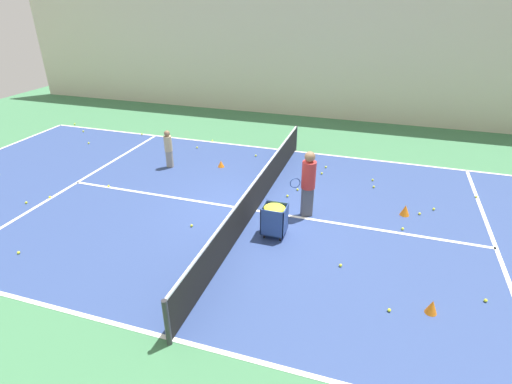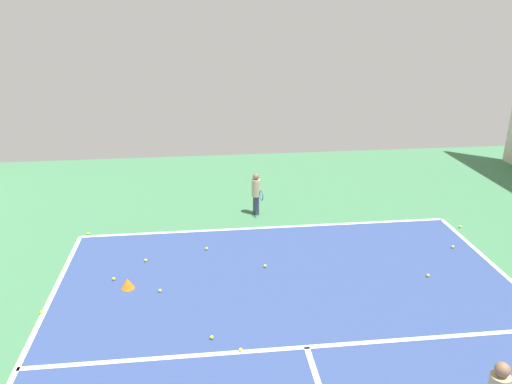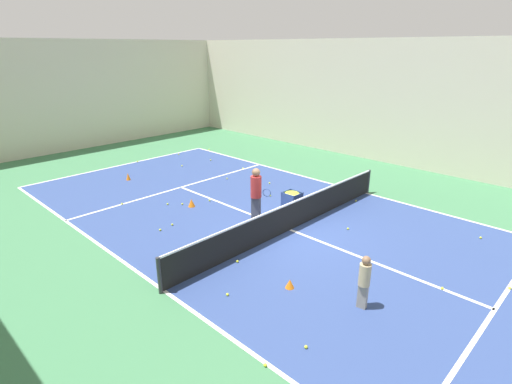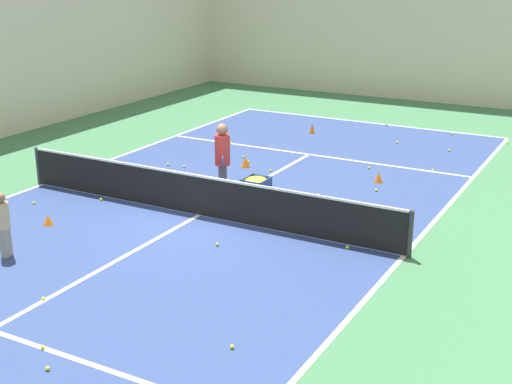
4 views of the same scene
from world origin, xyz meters
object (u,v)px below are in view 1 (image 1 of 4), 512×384
Objects in this scene: ball_cart at (275,214)px; child_midcourt at (168,146)px; tennis_net at (256,195)px; coach_at_net at (308,180)px; training_cone_1 at (432,307)px.

child_midcourt is at bearing -123.83° from ball_cart.
ball_cart is (1.05, 0.81, 0.09)m from tennis_net.
coach_at_net is 5.49m from child_midcourt.
ball_cart is at bearing 37.78° from tennis_net.
child_midcourt is 5.53m from ball_cart.
training_cone_1 is (4.78, 8.15, -0.61)m from child_midcourt.
ball_cart is at bearing -42.03° from child_midcourt.
coach_at_net is 4.29m from training_cone_1.
coach_at_net is at bearing 97.77° from tennis_net.
tennis_net is at bearing -142.22° from ball_cart.
ball_cart is 2.93× the size of training_cone_1.
child_midcourt reaches higher than tennis_net.
child_midcourt reaches higher than training_cone_1.
coach_at_net is 6.39× the size of training_cone_1.
child_midcourt is (-1.84, -5.16, -0.30)m from coach_at_net.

